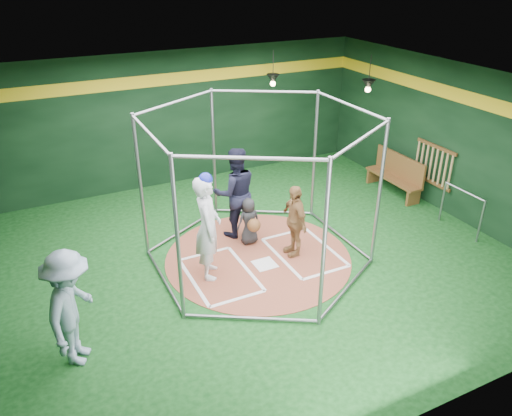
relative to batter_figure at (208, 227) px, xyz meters
name	(u,v)px	position (x,y,z in m)	size (l,w,h in m)	color
room_shell	(258,179)	(1.11, 0.13, 0.69)	(10.10, 9.10, 3.53)	#0D3B11
clay_disc	(258,257)	(1.11, 0.13, -1.06)	(3.80, 3.80, 0.01)	#974C37
home_plate	(265,264)	(1.11, -0.17, -1.04)	(0.43, 0.43, 0.01)	white
batter_box_left	(220,275)	(0.16, -0.12, -1.05)	(1.17, 1.77, 0.01)	white
batter_box_right	(304,252)	(2.06, -0.12, -1.05)	(1.17, 1.77, 0.01)	white
batting_cage	(258,192)	(1.11, 0.13, 0.44)	(4.05, 4.67, 3.00)	gray
bat_rack	(433,165)	(6.04, 0.53, -0.01)	(0.07, 1.25, 0.98)	brown
pendant_lamp_near	(273,79)	(3.31, 3.73, 1.68)	(0.34, 0.34, 0.90)	black
pendant_lamp_far	(368,85)	(5.11, 2.13, 1.68)	(0.34, 0.34, 0.90)	black
batter_figure	(208,227)	(0.00, 0.00, 0.00)	(0.72, 0.87, 2.13)	silver
visitor_leopard	(294,220)	(1.84, -0.04, -0.29)	(0.90, 0.37, 1.53)	tan
catcher_figure	(249,221)	(1.20, 0.73, -0.53)	(0.52, 0.56, 1.03)	black
umpire	(235,193)	(1.10, 1.22, -0.04)	(0.98, 0.76, 2.01)	black
bystander_blue	(72,309)	(-2.61, -1.25, -0.11)	(1.23, 0.71, 1.90)	#8DA4BB
dugout_bench	(396,174)	(5.74, 1.42, -0.54)	(0.41, 1.77, 1.03)	brown
steel_railing	(462,204)	(5.66, -0.83, -0.40)	(0.05, 1.15, 0.99)	gray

